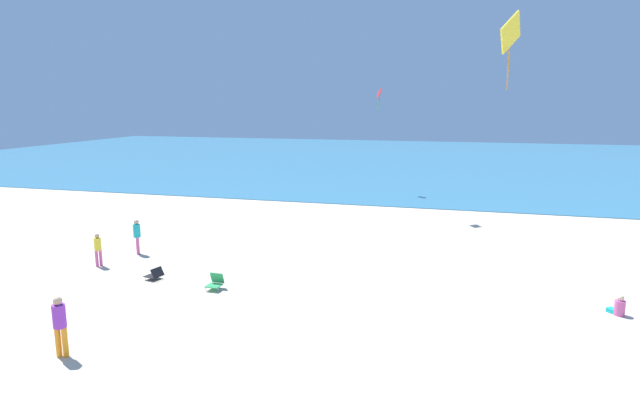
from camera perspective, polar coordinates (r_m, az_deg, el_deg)
ground_plane at (r=20.49m, az=1.13°, el=-8.79°), size 120.00×120.00×0.00m
ocean_water at (r=64.19m, az=10.79°, el=4.44°), size 120.00×60.00×0.05m
beach_chair_far_left at (r=19.80m, az=-11.49°, el=-8.88°), size 0.56×0.62×0.60m
beach_chair_far_right at (r=21.41m, az=-17.80°, el=-7.82°), size 0.72×0.67×0.50m
person_1 at (r=24.99m, az=-19.58°, el=-3.59°), size 0.45×0.45×1.61m
person_2 at (r=15.95m, az=-26.83°, el=-11.98°), size 0.41×0.41×1.73m
person_4 at (r=19.78m, az=30.13°, el=-10.23°), size 0.58×0.61×0.69m
person_5 at (r=23.77m, az=-23.35°, el=-4.84°), size 0.40×0.40×1.43m
kite_yellow at (r=14.12m, az=20.31°, el=16.84°), size 0.56×0.95×1.89m
kite_red at (r=39.94m, az=6.54°, el=11.57°), size 0.41×0.81×1.67m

